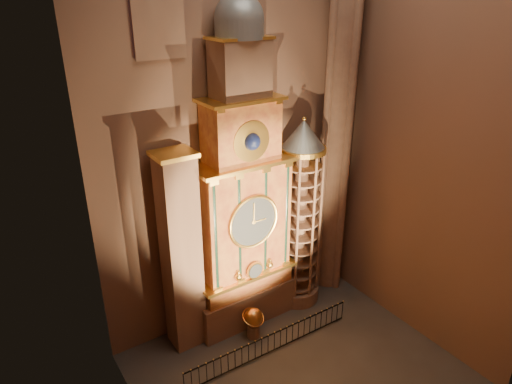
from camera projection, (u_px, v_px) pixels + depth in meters
floor at (300, 373)px, 21.45m from camera, size 14.00×14.00×0.00m
wall_back at (229, 117)px, 21.53m from camera, size 22.00×0.00×22.00m
wall_left at (129, 194)px, 13.42m from camera, size 0.00×22.00×22.00m
wall_right at (431, 123)px, 20.53m from camera, size 0.00×22.00×22.00m
astronomical_clock at (242, 207)px, 22.50m from camera, size 5.60×2.41×16.70m
portrait_tower at (181, 254)px, 21.41m from camera, size 1.80×1.60×10.20m
stair_turret at (300, 217)px, 24.65m from camera, size 2.50×2.50×10.80m
gothic_pier at (339, 105)px, 23.87m from camera, size 2.04×2.04×22.00m
celestial_globe at (253, 320)px, 23.32m from camera, size 1.45×1.41×1.71m
iron_railing at (271, 343)px, 22.40m from camera, size 9.33×0.25×1.12m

